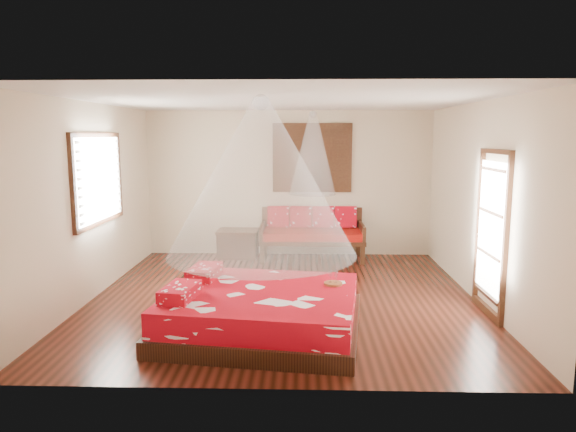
# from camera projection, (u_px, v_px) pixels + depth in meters

# --- Properties ---
(room) EXTENTS (5.54, 5.54, 2.84)m
(room) POSITION_uv_depth(u_px,v_px,m) (283.00, 202.00, 7.26)
(room) COLOR black
(room) RESTS_ON ground
(bed) EXTENTS (2.52, 2.33, 0.65)m
(bed) POSITION_uv_depth(u_px,v_px,m) (261.00, 311.00, 6.14)
(bed) COLOR black
(bed) RESTS_ON floor
(daybed) EXTENTS (1.95, 0.86, 0.98)m
(daybed) POSITION_uv_depth(u_px,v_px,m) (312.00, 231.00, 9.74)
(daybed) COLOR black
(daybed) RESTS_ON floor
(storage_chest) EXTENTS (0.79, 0.59, 0.53)m
(storage_chest) POSITION_uv_depth(u_px,v_px,m) (238.00, 243.00, 9.88)
(storage_chest) COLOR black
(storage_chest) RESTS_ON floor
(shutter_panel) EXTENTS (1.52, 0.06, 1.32)m
(shutter_panel) POSITION_uv_depth(u_px,v_px,m) (312.00, 158.00, 9.85)
(shutter_panel) COLOR black
(shutter_panel) RESTS_ON wall_back
(window_left) EXTENTS (0.10, 1.74, 1.34)m
(window_left) POSITION_uv_depth(u_px,v_px,m) (99.00, 179.00, 7.49)
(window_left) COLOR black
(window_left) RESTS_ON wall_left
(glazed_door) EXTENTS (0.08, 1.02, 2.16)m
(glazed_door) POSITION_uv_depth(u_px,v_px,m) (491.00, 234.00, 6.64)
(glazed_door) COLOR black
(glazed_door) RESTS_ON floor
(wine_tray) EXTENTS (0.23, 0.23, 0.19)m
(wine_tray) POSITION_uv_depth(u_px,v_px,m) (333.00, 281.00, 6.34)
(wine_tray) COLOR brown
(wine_tray) RESTS_ON bed
(mosquito_net_main) EXTENTS (2.22, 2.22, 1.80)m
(mosquito_net_main) POSITION_uv_depth(u_px,v_px,m) (262.00, 178.00, 5.89)
(mosquito_net_main) COLOR white
(mosquito_net_main) RESTS_ON ceiling
(mosquito_net_daybed) EXTENTS (0.86, 0.86, 1.50)m
(mosquito_net_daybed) POSITION_uv_depth(u_px,v_px,m) (313.00, 153.00, 9.37)
(mosquito_net_daybed) COLOR white
(mosquito_net_daybed) RESTS_ON ceiling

